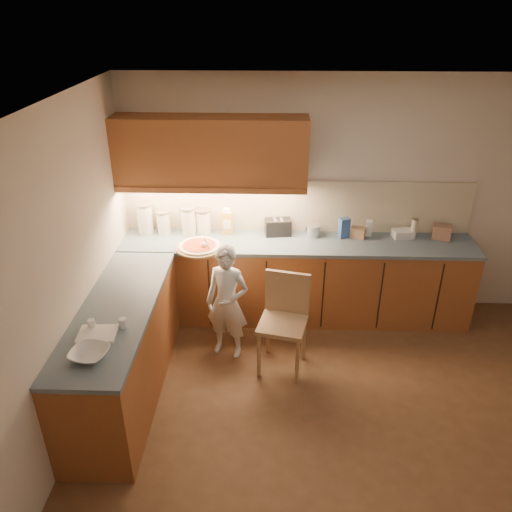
{
  "coord_description": "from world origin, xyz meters",
  "views": [
    {
      "loc": [
        -0.66,
        -3.09,
        3.23
      ],
      "look_at": [
        -0.8,
        1.2,
        1.0
      ],
      "focal_mm": 35.0,
      "sensor_mm": 36.0,
      "label": 1
    }
  ],
  "objects_px": {
    "child": "(227,303)",
    "wooden_chair": "(284,315)",
    "toaster": "(278,227)",
    "oil_jug": "(227,222)",
    "pizza_on_board": "(200,247)"
  },
  "relations": [
    {
      "from": "child",
      "to": "toaster",
      "type": "bearing_deg",
      "value": 77.0
    },
    {
      "from": "child",
      "to": "toaster",
      "type": "height_order",
      "value": "child"
    },
    {
      "from": "child",
      "to": "toaster",
      "type": "xyz_separation_m",
      "value": [
        0.49,
        0.88,
        0.42
      ]
    },
    {
      "from": "wooden_chair",
      "to": "toaster",
      "type": "height_order",
      "value": "toaster"
    },
    {
      "from": "pizza_on_board",
      "to": "toaster",
      "type": "xyz_separation_m",
      "value": [
        0.81,
        0.37,
        0.07
      ]
    },
    {
      "from": "wooden_chair",
      "to": "pizza_on_board",
      "type": "bearing_deg",
      "value": 156.02
    },
    {
      "from": "pizza_on_board",
      "to": "oil_jug",
      "type": "xyz_separation_m",
      "value": [
        0.26,
        0.37,
        0.12
      ]
    },
    {
      "from": "toaster",
      "to": "wooden_chair",
      "type": "bearing_deg",
      "value": -94.0
    },
    {
      "from": "child",
      "to": "pizza_on_board",
      "type": "bearing_deg",
      "value": 138.46
    },
    {
      "from": "child",
      "to": "wooden_chair",
      "type": "bearing_deg",
      "value": 1.42
    },
    {
      "from": "wooden_chair",
      "to": "toaster",
      "type": "xyz_separation_m",
      "value": [
        -0.06,
        1.02,
        0.45
      ]
    },
    {
      "from": "wooden_chair",
      "to": "oil_jug",
      "type": "height_order",
      "value": "oil_jug"
    },
    {
      "from": "child",
      "to": "oil_jug",
      "type": "distance_m",
      "value": 0.99
    },
    {
      "from": "child",
      "to": "oil_jug",
      "type": "bearing_deg",
      "value": 110.15
    },
    {
      "from": "wooden_chair",
      "to": "oil_jug",
      "type": "distance_m",
      "value": 1.29
    }
  ]
}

